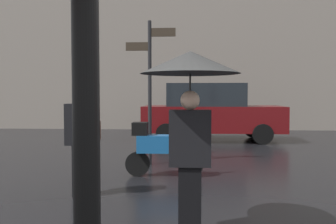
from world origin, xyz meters
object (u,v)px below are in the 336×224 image
object	(u,v)px
parked_scooter	(162,147)
pedestrian_with_umbrella	(190,85)
pedestrian_with_bag	(82,136)
street_signpost	(150,78)
parked_car_left	(210,112)

from	to	relation	value
parked_scooter	pedestrian_with_umbrella	bearing A→B (deg)	-100.39
pedestrian_with_umbrella	parked_scooter	world-z (taller)	pedestrian_with_umbrella
pedestrian_with_bag	street_signpost	size ratio (longest dim) A/B	0.51
parked_scooter	pedestrian_with_bag	bearing A→B (deg)	-149.25
street_signpost	parked_car_left	bearing A→B (deg)	70.49
parked_scooter	street_signpost	world-z (taller)	street_signpost
pedestrian_with_bag	parked_car_left	size ratio (longest dim) A/B	0.35
pedestrian_with_umbrella	parked_scooter	bearing A→B (deg)	-20.44
parked_scooter	parked_car_left	world-z (taller)	parked_car_left
parked_car_left	street_signpost	distance (m)	4.68
parked_car_left	street_signpost	size ratio (longest dim) A/B	1.47
parked_car_left	pedestrian_with_bag	bearing A→B (deg)	55.19
pedestrian_with_umbrella	street_signpost	distance (m)	4.09
pedestrian_with_umbrella	parked_car_left	distance (m)	8.36
parked_scooter	street_signpost	xyz separation A→B (m)	(-0.35, 1.17, 1.33)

